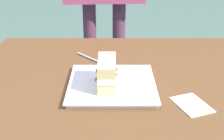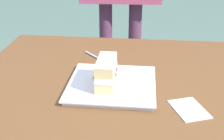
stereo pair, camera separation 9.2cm
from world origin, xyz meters
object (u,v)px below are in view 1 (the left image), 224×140
object	(u,v)px
dessert_fork	(94,60)
paper_napkin	(192,105)
cake_slice	(107,73)
dessert_plate	(112,85)
patio_table	(134,131)

from	to	relation	value
dessert_fork	paper_napkin	bearing A→B (deg)	42.86
cake_slice	paper_napkin	xyz separation A→B (m)	(0.09, 0.24, -0.06)
dessert_plate	cake_slice	size ratio (longest dim) A/B	2.04
cake_slice	paper_napkin	distance (m)	0.26
patio_table	paper_napkin	distance (m)	0.18
dessert_fork	patio_table	bearing A→B (deg)	23.60
dessert_plate	patio_table	bearing A→B (deg)	34.43
patio_table	dessert_plate	size ratio (longest dim) A/B	4.18
dessert_plate	dessert_fork	size ratio (longest dim) A/B	1.99
patio_table	dessert_plate	world-z (taller)	dessert_plate
dessert_fork	paper_napkin	xyz separation A→B (m)	(0.31, 0.29, -0.00)
patio_table	cake_slice	distance (m)	0.19
dessert_plate	cake_slice	bearing A→B (deg)	-38.31
cake_slice	dessert_fork	distance (m)	0.23
patio_table	paper_napkin	size ratio (longest dim) A/B	8.38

